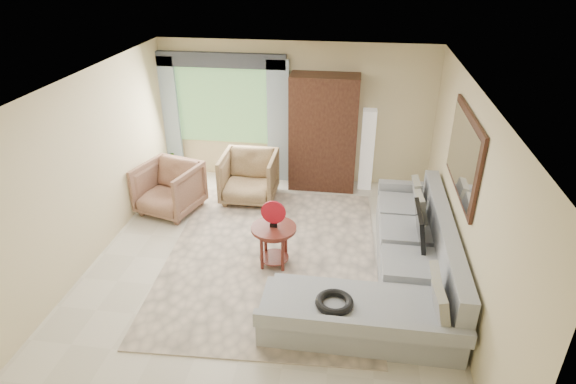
% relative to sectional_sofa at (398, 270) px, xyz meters
% --- Properties ---
extents(ground, '(6.00, 6.00, 0.00)m').
position_rel_sectional_sofa_xyz_m(ground, '(-1.78, 0.18, -0.28)').
color(ground, silver).
rests_on(ground, ground).
extents(area_rug, '(3.19, 4.14, 0.02)m').
position_rel_sectional_sofa_xyz_m(area_rug, '(-1.76, 0.46, -0.27)').
color(area_rug, beige).
rests_on(area_rug, ground).
extents(sectional_sofa, '(2.30, 3.46, 0.90)m').
position_rel_sectional_sofa_xyz_m(sectional_sofa, '(0.00, 0.00, 0.00)').
color(sectional_sofa, '#9EA2A6').
rests_on(sectional_sofa, ground).
extents(tv_screen, '(0.14, 0.74, 0.48)m').
position_rel_sectional_sofa_xyz_m(tv_screen, '(0.27, 0.43, 0.44)').
color(tv_screen, black).
rests_on(tv_screen, sectional_sofa).
extents(garden_hose, '(0.43, 0.43, 0.09)m').
position_rel_sectional_sofa_xyz_m(garden_hose, '(-0.78, -1.07, 0.26)').
color(garden_hose, black).
rests_on(garden_hose, sectional_sofa).
extents(coffee_table, '(0.63, 0.63, 0.63)m').
position_rel_sectional_sofa_xyz_m(coffee_table, '(-1.70, 0.28, 0.05)').
color(coffee_table, '#4D1B14').
rests_on(coffee_table, ground).
extents(red_disc, '(0.34, 0.03, 0.34)m').
position_rel_sectional_sofa_xyz_m(red_disc, '(-1.70, 0.28, 0.58)').
color(red_disc, '#AB111E').
rests_on(red_disc, coffee_table).
extents(armchair_left, '(1.13, 1.15, 0.85)m').
position_rel_sectional_sofa_xyz_m(armchair_left, '(-3.70, 1.56, 0.14)').
color(armchair_left, '#936950').
rests_on(armchair_left, ground).
extents(armchair_right, '(0.93, 0.96, 0.87)m').
position_rel_sectional_sofa_xyz_m(armchair_right, '(-2.46, 2.17, 0.15)').
color(armchair_right, '#9A8054').
rests_on(armchair_right, ground).
extents(potted_plant, '(0.65, 0.61, 0.57)m').
position_rel_sectional_sofa_xyz_m(potted_plant, '(-4.21, 2.86, 0.00)').
color(potted_plant, '#999999').
rests_on(potted_plant, ground).
extents(armoire, '(1.20, 0.55, 2.10)m').
position_rel_sectional_sofa_xyz_m(armoire, '(-1.23, 2.90, 0.77)').
color(armoire, black).
rests_on(armoire, ground).
extents(floor_lamp, '(0.24, 0.24, 1.50)m').
position_rel_sectional_sofa_xyz_m(floor_lamp, '(-0.43, 2.96, 0.47)').
color(floor_lamp, silver).
rests_on(floor_lamp, ground).
extents(window, '(1.80, 0.04, 1.40)m').
position_rel_sectional_sofa_xyz_m(window, '(-3.13, 3.15, 1.12)').
color(window, '#669E59').
rests_on(window, wall_back).
extents(curtain_left, '(0.40, 0.08, 2.30)m').
position_rel_sectional_sofa_xyz_m(curtain_left, '(-4.18, 3.06, 0.87)').
color(curtain_left, '#9EB7CC').
rests_on(curtain_left, ground).
extents(curtain_right, '(0.40, 0.08, 2.30)m').
position_rel_sectional_sofa_xyz_m(curtain_right, '(-2.08, 3.06, 0.87)').
color(curtain_right, '#9EB7CC').
rests_on(curtain_right, ground).
extents(valance, '(2.40, 0.12, 0.26)m').
position_rel_sectional_sofa_xyz_m(valance, '(-3.13, 3.08, 1.97)').
color(valance, '#1E232D').
rests_on(valance, wall_back).
extents(wall_mirror, '(0.05, 1.70, 1.05)m').
position_rel_sectional_sofa_xyz_m(wall_mirror, '(0.68, 0.53, 1.47)').
color(wall_mirror, black).
rests_on(wall_mirror, wall_right).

